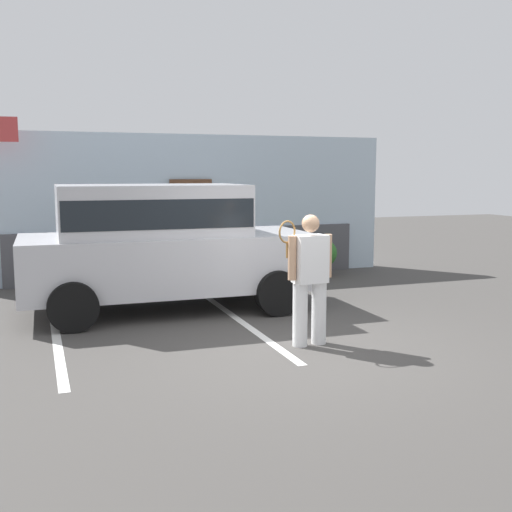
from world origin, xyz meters
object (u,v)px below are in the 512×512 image
tennis_player_man (310,277)px  potted_plant_by_porch (295,261)px  potted_plant_secondary (323,255)px  parked_suv (161,241)px

tennis_player_man → potted_plant_by_porch: tennis_player_man is taller
potted_plant_by_porch → potted_plant_secondary: 0.73m
potted_plant_by_porch → potted_plant_secondary: potted_plant_secondary is taller
potted_plant_by_porch → tennis_player_man: bearing=-111.2°
potted_plant_secondary → parked_suv: bearing=-151.2°
tennis_player_man → potted_plant_secondary: size_ratio=2.09×
parked_suv → potted_plant_by_porch: bearing=32.9°
tennis_player_man → potted_plant_secondary: 5.48m
parked_suv → potted_plant_secondary: size_ratio=5.66×
tennis_player_man → potted_plant_by_porch: 5.06m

